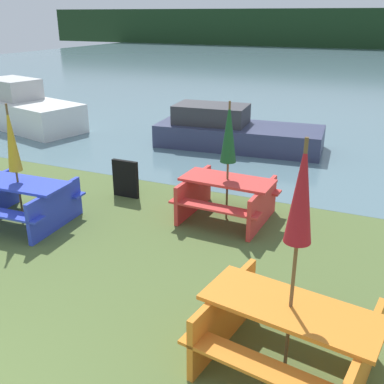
% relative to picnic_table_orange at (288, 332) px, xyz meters
% --- Properties ---
extents(water, '(60.00, 50.00, 0.00)m').
position_rel_picnic_table_orange_xyz_m(water, '(-2.87, 29.30, -0.46)').
color(water, slate).
rests_on(water, ground_plane).
extents(far_treeline, '(80.00, 1.60, 4.00)m').
position_rel_picnic_table_orange_xyz_m(far_treeline, '(-2.87, 49.30, 1.54)').
color(far_treeline, '#193319').
rests_on(far_treeline, water).
extents(picnic_table_orange, '(1.91, 1.62, 0.76)m').
position_rel_picnic_table_orange_xyz_m(picnic_table_orange, '(0.00, 0.00, 0.00)').
color(picnic_table_orange, orange).
rests_on(picnic_table_orange, ground_plane).
extents(picnic_table_blue, '(1.79, 1.47, 0.75)m').
position_rel_picnic_table_orange_xyz_m(picnic_table_blue, '(-5.02, 1.61, -0.01)').
color(picnic_table_blue, blue).
rests_on(picnic_table_blue, ground_plane).
extents(picnic_table_red, '(1.64, 1.44, 0.75)m').
position_rel_picnic_table_orange_xyz_m(picnic_table_red, '(-1.81, 3.19, -0.01)').
color(picnic_table_red, red).
rests_on(picnic_table_red, ground_plane).
extents(umbrella_darkgreen, '(0.27, 0.27, 2.09)m').
position_rel_picnic_table_orange_xyz_m(umbrella_darkgreen, '(-1.81, 3.19, 1.10)').
color(umbrella_darkgreen, brown).
rests_on(umbrella_darkgreen, ground_plane).
extents(umbrella_crimson, '(0.25, 0.25, 2.44)m').
position_rel_picnic_table_orange_xyz_m(umbrella_crimson, '(0.00, 0.00, 1.46)').
color(umbrella_crimson, brown).
rests_on(umbrella_crimson, ground_plane).
extents(umbrella_gold, '(0.23, 0.23, 2.07)m').
position_rel_picnic_table_orange_xyz_m(umbrella_gold, '(-5.02, 1.61, 1.03)').
color(umbrella_gold, brown).
rests_on(umbrella_gold, ground_plane).
extents(boat, '(4.56, 2.03, 1.11)m').
position_rel_picnic_table_orange_xyz_m(boat, '(-3.26, 7.69, -0.04)').
color(boat, '#333856').
rests_on(boat, water).
extents(boat_second, '(4.17, 2.52, 1.49)m').
position_rel_picnic_table_orange_xyz_m(boat_second, '(-10.03, 7.10, 0.11)').
color(boat_second, silver).
rests_on(boat_second, water).
extents(signboard, '(0.55, 0.08, 0.75)m').
position_rel_picnic_table_orange_xyz_m(signboard, '(-3.99, 3.35, -0.08)').
color(signboard, black).
rests_on(signboard, ground_plane).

